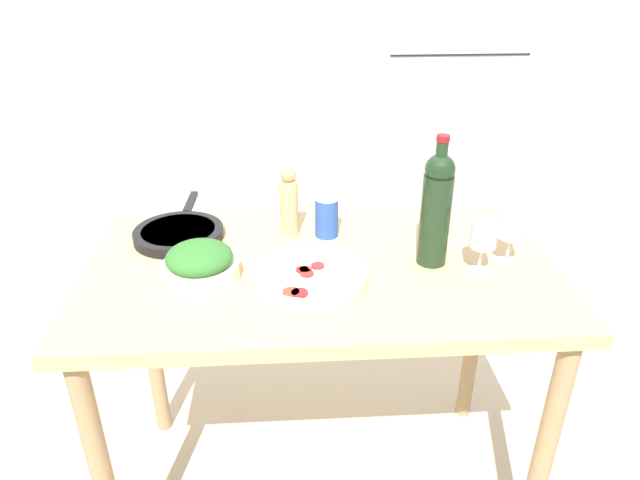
# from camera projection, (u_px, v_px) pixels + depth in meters

# --- Properties ---
(wall_back) EXTENTS (6.40, 0.09, 2.60)m
(wall_back) POSITION_uv_depth(u_px,v_px,m) (298.00, 21.00, 3.19)
(wall_back) COLOR silver
(wall_back) RESTS_ON ground_plane
(refrigerator) EXTENTS (0.67, 0.69, 1.71)m
(refrigerator) POSITION_uv_depth(u_px,v_px,m) (436.00, 116.00, 3.10)
(refrigerator) COLOR #B7BCC1
(refrigerator) RESTS_ON ground_plane
(prep_counter) EXTENTS (1.31, 0.73, 0.88)m
(prep_counter) POSITION_uv_depth(u_px,v_px,m) (321.00, 299.00, 1.65)
(prep_counter) COLOR tan
(prep_counter) RESTS_ON ground_plane
(wine_bottle) EXTENTS (0.08, 0.08, 0.37)m
(wine_bottle) POSITION_uv_depth(u_px,v_px,m) (436.00, 207.00, 1.53)
(wine_bottle) COLOR black
(wine_bottle) RESTS_ON prep_counter
(wine_glass_near) EXTENTS (0.07, 0.07, 0.15)m
(wine_glass_near) POSITION_uv_depth(u_px,v_px,m) (483.00, 237.00, 1.51)
(wine_glass_near) COLOR silver
(wine_glass_near) RESTS_ON prep_counter
(wine_glass_far) EXTENTS (0.07, 0.07, 0.15)m
(wine_glass_far) POSITION_uv_depth(u_px,v_px,m) (512.00, 228.00, 1.56)
(wine_glass_far) COLOR silver
(wine_glass_far) RESTS_ON prep_counter
(pepper_mill) EXTENTS (0.06, 0.06, 0.22)m
(pepper_mill) POSITION_uv_depth(u_px,v_px,m) (289.00, 202.00, 1.73)
(pepper_mill) COLOR tan
(pepper_mill) RESTS_ON prep_counter
(salad_bowl) EXTENTS (0.21, 0.21, 0.10)m
(salad_bowl) POSITION_uv_depth(u_px,v_px,m) (200.00, 264.00, 1.51)
(salad_bowl) COLOR silver
(salad_bowl) RESTS_ON prep_counter
(homemade_pizza) EXTENTS (0.32, 0.32, 0.04)m
(homemade_pizza) POSITION_uv_depth(u_px,v_px,m) (309.00, 274.00, 1.52)
(homemade_pizza) COLOR beige
(homemade_pizza) RESTS_ON prep_counter
(salt_canister) EXTENTS (0.07, 0.07, 0.13)m
(salt_canister) POSITION_uv_depth(u_px,v_px,m) (327.00, 215.00, 1.73)
(salt_canister) COLOR #284CA3
(salt_canister) RESTS_ON prep_counter
(cast_iron_skillet) EXTENTS (0.27, 0.43, 0.03)m
(cast_iron_skillet) POSITION_uv_depth(u_px,v_px,m) (179.00, 233.00, 1.74)
(cast_iron_skillet) COLOR black
(cast_iron_skillet) RESTS_ON prep_counter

